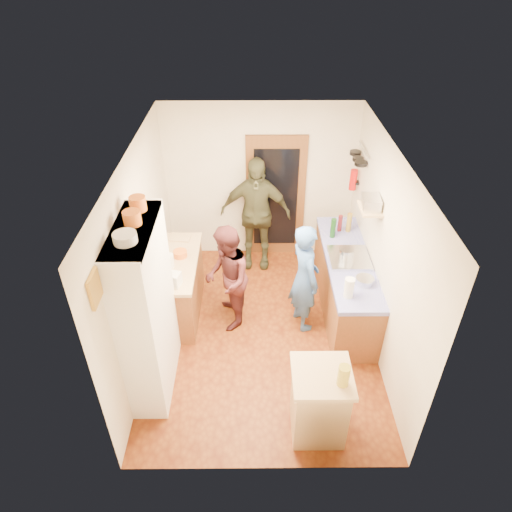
{
  "coord_description": "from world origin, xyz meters",
  "views": [
    {
      "loc": [
        -0.12,
        -4.6,
        4.54
      ],
      "look_at": [
        -0.08,
        0.15,
        1.19
      ],
      "focal_mm": 32.0,
      "sensor_mm": 36.0,
      "label": 1
    }
  ],
  "objects_px": {
    "person_hob": "(307,278)",
    "right_counter_base": "(345,285)",
    "person_back": "(256,214)",
    "hutch_body": "(147,312)",
    "person_left": "(229,277)",
    "island_base": "(319,404)"
  },
  "relations": [
    {
      "from": "person_back",
      "to": "island_base",
      "type": "bearing_deg",
      "value": -73.91
    },
    {
      "from": "hutch_body",
      "to": "right_counter_base",
      "type": "xyz_separation_m",
      "value": [
        2.5,
        1.3,
        -0.68
      ]
    },
    {
      "from": "hutch_body",
      "to": "person_left",
      "type": "distance_m",
      "value": 1.4
    },
    {
      "from": "person_hob",
      "to": "right_counter_base",
      "type": "bearing_deg",
      "value": -80.17
    },
    {
      "from": "person_hob",
      "to": "person_back",
      "type": "height_order",
      "value": "person_back"
    },
    {
      "from": "person_left",
      "to": "person_back",
      "type": "distance_m",
      "value": 1.45
    },
    {
      "from": "island_base",
      "to": "person_left",
      "type": "relative_size",
      "value": 0.56
    },
    {
      "from": "hutch_body",
      "to": "island_base",
      "type": "height_order",
      "value": "hutch_body"
    },
    {
      "from": "right_counter_base",
      "to": "person_back",
      "type": "distance_m",
      "value": 1.78
    },
    {
      "from": "hutch_body",
      "to": "island_base",
      "type": "xyz_separation_m",
      "value": [
        1.88,
        -0.73,
        -0.67
      ]
    },
    {
      "from": "island_base",
      "to": "hutch_body",
      "type": "bearing_deg",
      "value": 158.72
    },
    {
      "from": "hutch_body",
      "to": "person_hob",
      "type": "distance_m",
      "value": 2.16
    },
    {
      "from": "hutch_body",
      "to": "person_back",
      "type": "xyz_separation_m",
      "value": [
        1.24,
        2.44,
        -0.16
      ]
    },
    {
      "from": "island_base",
      "to": "person_back",
      "type": "bearing_deg",
      "value": 101.48
    },
    {
      "from": "hutch_body",
      "to": "person_hob",
      "type": "bearing_deg",
      "value": 27.08
    },
    {
      "from": "hutch_body",
      "to": "person_hob",
      "type": "xyz_separation_m",
      "value": [
        1.91,
        0.97,
        -0.3
      ]
    },
    {
      "from": "island_base",
      "to": "person_left",
      "type": "xyz_separation_m",
      "value": [
        -1.02,
        1.79,
        0.34
      ]
    },
    {
      "from": "person_back",
      "to": "right_counter_base",
      "type": "bearing_deg",
      "value": -37.47
    },
    {
      "from": "hutch_body",
      "to": "person_left",
      "type": "bearing_deg",
      "value": 50.86
    },
    {
      "from": "right_counter_base",
      "to": "island_base",
      "type": "relative_size",
      "value": 2.56
    },
    {
      "from": "right_counter_base",
      "to": "person_hob",
      "type": "distance_m",
      "value": 0.78
    },
    {
      "from": "person_hob",
      "to": "person_back",
      "type": "relative_size",
      "value": 0.85
    }
  ]
}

